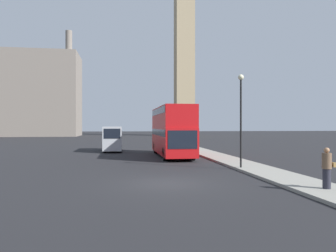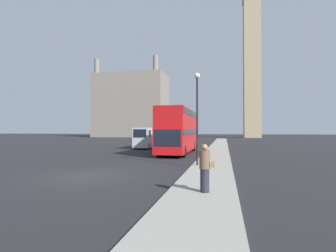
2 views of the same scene
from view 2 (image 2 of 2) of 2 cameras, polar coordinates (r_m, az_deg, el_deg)
The scene contains 8 objects.
ground_plane at distance 14.66m, azimuth -17.05°, elevation -10.21°, with size 300.00×300.00×0.00m, color black.
sidewalk_strip at distance 12.86m, azimuth 8.59°, elevation -11.22°, with size 2.51×120.00×0.15m.
clock_tower at distance 93.58m, azimuth 17.76°, elevation 18.09°, with size 5.56×5.73×63.98m.
building_block_distant at distance 96.01m, azimuth -7.98°, elevation 4.35°, with size 25.04×13.90×27.27m.
red_double_decker_bus at distance 26.75m, azimuth 2.25°, elevation -0.71°, with size 2.61×10.49×4.47m.
white_van at distance 34.70m, azimuth -4.72°, elevation -2.47°, with size 1.98×5.80×2.70m.
pedestrian at distance 9.62m, azimuth 8.04°, elevation -9.06°, with size 0.54×0.38×1.73m.
street_lamp at distance 16.90m, azimuth 6.37°, elevation 4.62°, with size 0.36×0.36×5.90m.
Camera 2 is at (7.06, -12.63, 2.37)m, focal length 28.00 mm.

